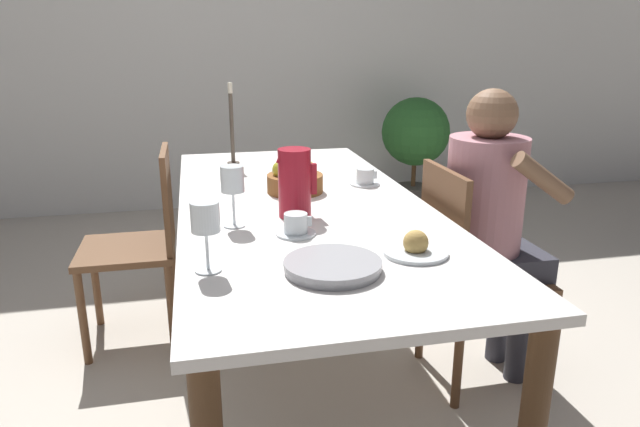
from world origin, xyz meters
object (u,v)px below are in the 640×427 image
object	(u,v)px
teacup_across	(365,178)
potted_plant	(415,139)
chair_opposite	(142,240)
serving_tray	(333,266)
red_pitcher	(295,183)
chair_person_side	(469,269)
wine_glass_juice	(205,221)
person_seated	(492,213)
teacup_near_person	(296,226)
wine_glass_water	(232,182)
bread_plate	(415,247)
fruit_bowl	(294,181)
candlestick_tall	(232,132)

from	to	relation	value
teacup_across	potted_plant	world-z (taller)	potted_plant
chair_opposite	serving_tray	xyz separation A→B (m)	(0.60, -1.18, 0.30)
red_pitcher	serving_tray	bearing A→B (deg)	-88.64
chair_person_side	wine_glass_juice	distance (m)	1.20
person_seated	teacup_near_person	distance (m)	0.86
teacup_near_person	chair_opposite	bearing A→B (deg)	122.93
wine_glass_water	teacup_near_person	bearing A→B (deg)	-34.73
chair_opposite	bread_plate	distance (m)	1.44
wine_glass_water	teacup_across	size ratio (longest dim) A/B	1.61
chair_person_side	fruit_bowl	world-z (taller)	chair_person_side
wine_glass_juice	serving_tray	bearing A→B (deg)	-12.70
wine_glass_juice	fruit_bowl	world-z (taller)	wine_glass_juice
person_seated	fruit_bowl	xyz separation A→B (m)	(-0.74, 0.27, 0.10)
chair_person_side	teacup_near_person	distance (m)	0.83
wine_glass_water	potted_plant	world-z (taller)	wine_glass_water
teacup_near_person	candlestick_tall	xyz separation A→B (m)	(-0.12, 1.10, 0.13)
chair_person_side	potted_plant	world-z (taller)	potted_plant
fruit_bowl	candlestick_tall	xyz separation A→B (m)	(-0.20, 0.58, 0.11)
chair_person_side	candlestick_tall	bearing A→B (deg)	-135.41
bread_plate	potted_plant	size ratio (longest dim) A/B	0.21
chair_opposite	teacup_across	distance (m)	1.05
chair_person_side	fruit_bowl	bearing A→B (deg)	-113.82
teacup_near_person	fruit_bowl	distance (m)	0.52
serving_tray	candlestick_tall	distance (m)	1.43
bread_plate	potted_plant	bearing A→B (deg)	68.26
red_pitcher	wine_glass_water	size ratio (longest dim) A/B	1.17
person_seated	teacup_across	bearing A→B (deg)	-127.57
serving_tray	bread_plate	size ratio (longest dim) A/B	1.39
person_seated	fruit_bowl	world-z (taller)	person_seated
chair_opposite	red_pitcher	size ratio (longest dim) A/B	3.77
person_seated	wine_glass_juice	xyz separation A→B (m)	(-1.11, -0.49, 0.20)
chair_person_side	wine_glass_juice	bearing A→B (deg)	-65.31
wine_glass_water	fruit_bowl	distance (m)	0.49
chair_opposite	wine_glass_juice	size ratio (longest dim) A/B	4.66
red_pitcher	bread_plate	world-z (taller)	red_pitcher
wine_glass_juice	potted_plant	size ratio (longest dim) A/B	0.21
serving_tray	wine_glass_water	bearing A→B (deg)	117.38
chair_opposite	potted_plant	xyz separation A→B (m)	(1.98, 1.68, 0.11)
wine_glass_juice	teacup_across	distance (m)	1.07
chair_opposite	teacup_near_person	distance (m)	1.08
red_pitcher	fruit_bowl	world-z (taller)	red_pitcher
bread_plate	fruit_bowl	distance (m)	0.79
wine_glass_water	bread_plate	world-z (taller)	wine_glass_water
chair_person_side	wine_glass_juice	size ratio (longest dim) A/B	4.66
person_seated	red_pitcher	size ratio (longest dim) A/B	4.99
fruit_bowl	potted_plant	world-z (taller)	potted_plant
chair_person_side	bread_plate	xyz separation A→B (m)	(-0.43, -0.47, 0.30)
wine_glass_juice	bread_plate	size ratio (longest dim) A/B	1.01
teacup_across	teacup_near_person	bearing A→B (deg)	-125.18
teacup_across	bread_plate	xyz separation A→B (m)	(-0.09, -0.81, -0.01)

